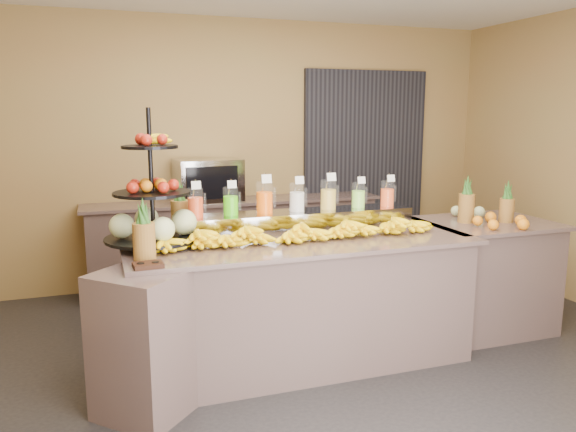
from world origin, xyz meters
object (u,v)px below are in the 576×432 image
oven_warmer (208,180)px  fruit_stand (160,211)px  right_fruit_pile (492,215)px  banana_heap (298,230)px  condiment_caddy (148,265)px  pitcher_tray (297,221)px

oven_warmer → fruit_stand: bearing=-115.2°
oven_warmer → right_fruit_pile: bearing=-49.9°
banana_heap → condiment_caddy: bearing=-160.6°
pitcher_tray → condiment_caddy: size_ratio=10.81×
fruit_stand → oven_warmer: (0.69, 1.81, -0.02)m
banana_heap → right_fruit_pile: (1.69, 0.02, 0.00)m
condiment_caddy → fruit_stand: bearing=76.2°
pitcher_tray → right_fruit_pile: right_fruit_pile is taller
fruit_stand → oven_warmer: fruit_stand is taller
banana_heap → fruit_stand: fruit_stand is taller
condiment_caddy → oven_warmer: 2.52m
banana_heap → fruit_stand: (-0.94, 0.18, 0.16)m
pitcher_tray → fruit_stand: 1.07m
pitcher_tray → right_fruit_pile: size_ratio=4.12×
banana_heap → right_fruit_pile: bearing=0.6°
oven_warmer → banana_heap: bearing=-87.1°
banana_heap → right_fruit_pile: size_ratio=4.65×
fruit_stand → condiment_caddy: fruit_stand is taller
right_fruit_pile → oven_warmer: (-1.94, 1.97, 0.14)m
fruit_stand → oven_warmer: 1.94m
condiment_caddy → right_fruit_pile: 2.80m
banana_heap → oven_warmer: 2.01m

